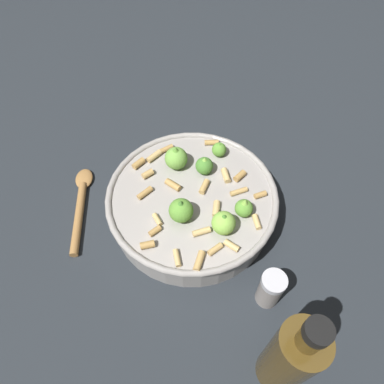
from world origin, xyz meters
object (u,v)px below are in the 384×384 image
(pepper_shaker, at_px, (270,289))
(wooden_spoon, at_px, (81,203))
(olive_oil_bottle, at_px, (290,357))
(cooking_pan, at_px, (192,202))

(pepper_shaker, distance_m, wooden_spoon, 0.40)
(pepper_shaker, relative_size, olive_oil_bottle, 0.35)
(pepper_shaker, relative_size, wooden_spoon, 0.43)
(pepper_shaker, distance_m, olive_oil_bottle, 0.13)
(cooking_pan, height_order, olive_oil_bottle, olive_oil_bottle)
(cooking_pan, bearing_deg, pepper_shaker, 64.43)
(wooden_spoon, bearing_deg, pepper_shaker, 89.67)
(cooking_pan, bearing_deg, olive_oil_bottle, 52.33)
(cooking_pan, xyz_separation_m, pepper_shaker, (0.09, 0.19, 0.00))
(olive_oil_bottle, distance_m, wooden_spoon, 0.47)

